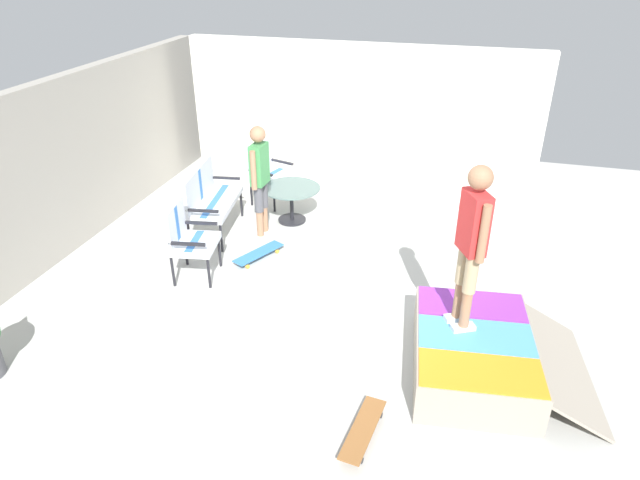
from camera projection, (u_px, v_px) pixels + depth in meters
name	position (u px, v px, depth m)	size (l,w,h in m)	color
ground_plane	(330.00, 311.00, 6.86)	(12.00, 12.00, 0.10)	#B2B2AD
back_wall_cinderblock	(31.00, 184.00, 7.21)	(9.00, 0.20, 2.36)	#9E998E
house_facade	(359.00, 118.00, 9.57)	(0.23, 6.00, 2.49)	white
skate_ramp	(476.00, 353.00, 5.72)	(1.83, 1.96, 0.47)	gray
patio_bench	(207.00, 194.00, 8.31)	(1.32, 0.73, 1.02)	black
patio_chair_near_house	(266.00, 167.00, 9.29)	(0.75, 0.70, 1.02)	black
patio_chair_by_wall	(185.00, 235.00, 7.19)	(0.71, 0.65, 1.02)	black
patio_table	(291.00, 197.00, 8.73)	(0.90, 0.90, 0.57)	black
person_watching	(260.00, 174.00, 7.99)	(0.48, 0.25, 1.70)	silver
person_skater	(472.00, 237.00, 5.28)	(0.43, 0.34, 1.74)	silver
skateboard_by_bench	(259.00, 253.00, 7.83)	(0.81, 0.54, 0.10)	#3372B2
skateboard_spare	(363.00, 430.00, 5.03)	(0.82, 0.30, 0.10)	brown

